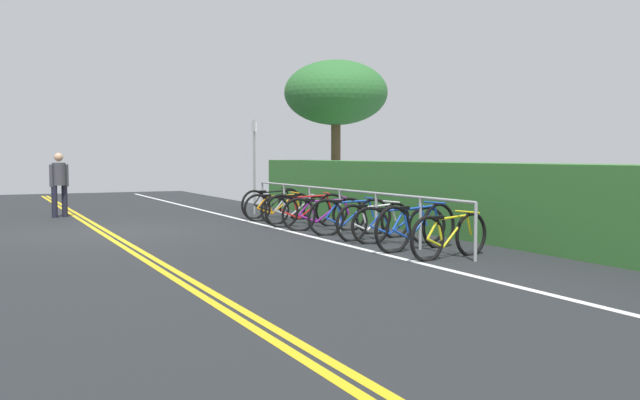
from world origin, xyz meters
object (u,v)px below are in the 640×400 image
(bicycle_6, at_px, (374,221))
(sign_post_near, at_px, (254,158))
(bicycle_5, at_px, (350,217))
(bicycle_8, at_px, (416,227))
(bicycle_3, at_px, (307,210))
(bicycle_9, at_px, (450,236))
(bicycle_2, at_px, (296,209))
(bicycle_1, at_px, (278,207))
(bike_rack, at_px, (340,200))
(pedestrian, at_px, (59,181))
(bicycle_7, at_px, (398,225))
(bicycle_4, at_px, (324,214))
(tree_near_left, at_px, (336,94))
(bicycle_0, at_px, (272,203))

(bicycle_6, xyz_separation_m, sign_post_near, (-6.12, -0.00, 1.12))
(bicycle_5, relative_size, bicycle_8, 0.93)
(bicycle_3, xyz_separation_m, bicycle_9, (5.08, -0.02, -0.02))
(bicycle_2, xyz_separation_m, sign_post_near, (-2.77, 0.06, 1.14))
(bicycle_1, xyz_separation_m, bicycle_6, (4.21, 0.13, 0.01))
(bike_rack, distance_m, bicycle_6, 1.32)
(bicycle_2, xyz_separation_m, pedestrian, (-4.02, -4.59, 0.59))
(bicycle_7, bearing_deg, bicycle_2, -178.17)
(bicycle_6, bearing_deg, bicycle_8, -4.47)
(bicycle_4, distance_m, tree_near_left, 6.52)
(sign_post_near, xyz_separation_m, tree_near_left, (-0.67, 2.72, 1.82))
(bicycle_5, bearing_deg, pedestrian, -144.75)
(bicycle_4, xyz_separation_m, pedestrian, (-5.63, -4.49, 0.57))
(bicycle_1, height_order, bicycle_5, bicycle_5)
(bicycle_1, distance_m, bicycle_7, 4.93)
(bicycle_8, xyz_separation_m, sign_post_near, (-7.67, 0.12, 1.08))
(bicycle_2, bearing_deg, bicycle_7, 1.83)
(bicycle_7, bearing_deg, bike_rack, -177.18)
(bicycle_0, height_order, tree_near_left, tree_near_left)
(bicycle_1, distance_m, bicycle_8, 5.76)
(bicycle_3, relative_size, bicycle_5, 1.09)
(bicycle_6, relative_size, bicycle_9, 1.04)
(pedestrian, bearing_deg, bike_rack, 37.22)
(bicycle_6, bearing_deg, bicycle_2, -178.94)
(bicycle_1, xyz_separation_m, bicycle_7, (4.93, 0.20, 0.01))
(bicycle_6, xyz_separation_m, bicycle_7, (0.72, 0.07, -0.01))
(bicycle_2, xyz_separation_m, bicycle_4, (1.62, -0.10, 0.02))
(bike_rack, height_order, bicycle_4, bike_rack)
(bicycle_0, xyz_separation_m, bicycle_6, (5.03, -0.05, -0.02))
(bicycle_0, height_order, bicycle_7, bicycle_0)
(bicycle_8, height_order, bicycle_9, bicycle_8)
(bicycle_5, bearing_deg, bicycle_7, 4.08)
(bicycle_1, distance_m, bicycle_4, 2.48)
(bicycle_6, distance_m, bicycle_9, 2.51)
(bicycle_0, xyz_separation_m, bicycle_3, (2.45, -0.20, 0.01))
(bicycle_9, xyz_separation_m, pedestrian, (-9.87, -4.48, 0.57))
(bicycle_9, bearing_deg, pedestrian, -155.57)
(bicycle_7, bearing_deg, bicycle_0, -179.83)
(bicycle_0, xyz_separation_m, bicycle_7, (5.75, 0.02, -0.02))
(bicycle_4, bearing_deg, sign_post_near, 177.97)
(bicycle_3, xyz_separation_m, bicycle_5, (1.73, 0.11, -0.01))
(bike_rack, height_order, bicycle_1, bike_rack)
(bicycle_4, bearing_deg, bicycle_0, 176.34)
(bicycle_0, height_order, bicycle_9, bicycle_0)
(bicycle_5, bearing_deg, bicycle_8, -1.87)
(bicycle_4, distance_m, bicycle_6, 1.74)
(bicycle_7, distance_m, bicycle_8, 0.86)
(bicycle_2, distance_m, bicycle_3, 0.78)
(bike_rack, bearing_deg, bicycle_3, -174.57)
(bicycle_8, height_order, pedestrian, pedestrian)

